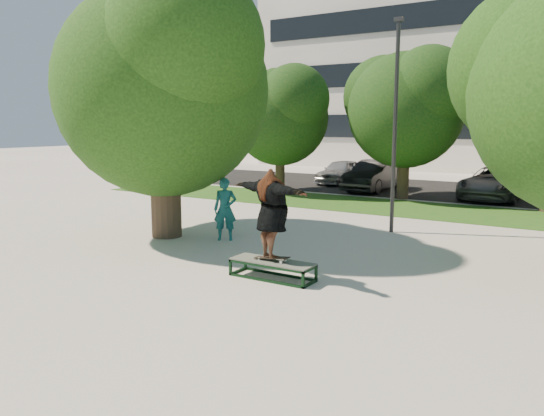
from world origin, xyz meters
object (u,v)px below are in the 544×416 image
Objects in this scene: car_grey at (495,183)px; grind_box at (272,270)px; car_silver_a at (341,172)px; lamppost at (395,125)px; tree_left at (162,78)px; car_dark at (374,176)px; bystander at (225,209)px.

grind_box is at bearing -92.96° from car_grey.
car_silver_a is at bearing 110.23° from grind_box.
lamppost reaches higher than car_silver_a.
lamppost is 1.26× the size of car_grey.
lamppost is at bearing 36.42° from tree_left.
car_grey is at bearing 2.87° from car_dark.
car_silver_a is at bearing 95.23° from tree_left.
lamppost is 9.45m from car_grey.
tree_left is at bearing -93.69° from car_dark.
car_dark reaches higher than car_grey.
car_silver_a is at bearing 170.93° from car_grey.
lamppost reaches higher than grind_box.
bystander is 12.44m from car_dark.
grind_box is (-0.46, -5.92, -2.96)m from lamppost.
lamppost is at bearing 85.59° from grind_box.
lamppost is (5.29, 3.91, -1.27)m from tree_left.
car_silver_a is at bearing 145.52° from car_dark.
lamppost is at bearing 14.31° from bystander.
car_grey is at bearing -10.97° from car_silver_a.
car_grey reaches higher than car_silver_a.
bystander is (1.79, 0.41, -3.56)m from tree_left.
car_grey is at bearing 81.48° from lamppost.
bystander reaches higher than grind_box.
car_silver_a is (-3.14, 14.36, -0.22)m from bystander.
bystander is (-3.04, 2.43, 0.67)m from grind_box.
car_dark is (2.62, -1.93, 0.08)m from car_silver_a.
tree_left reaches higher than lamppost.
bystander is at bearing 141.44° from grind_box.
car_grey is (1.35, 9.02, -2.47)m from lamppost.
grind_box is at bearing -69.20° from bystander.
tree_left reaches higher than grind_box.
car_dark is (1.27, 12.84, -3.70)m from tree_left.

